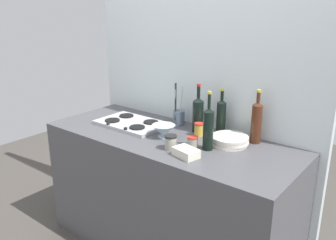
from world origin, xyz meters
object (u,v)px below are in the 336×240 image
at_px(wine_bottle_rightmost, 208,128).
at_px(butter_dish, 186,152).
at_px(plate_stack, 229,140).
at_px(utensil_crock, 179,116).
at_px(wine_bottle_mid_left, 221,116).
at_px(condiment_jar_front, 193,142).
at_px(condiment_jar_rear, 171,142).
at_px(wine_bottle_leftmost, 198,114).
at_px(condiment_jar_spare, 199,129).
at_px(stovetop_hob, 132,123).
at_px(mixing_bowl, 164,131).
at_px(wine_bottle_mid_right, 257,122).

xyz_separation_m(wine_bottle_rightmost, butter_dish, (-0.04, -0.17, -0.11)).
xyz_separation_m(plate_stack, utensil_crock, (-0.50, 0.12, 0.04)).
bearing_deg(wine_bottle_mid_left, condiment_jar_front, -90.41).
relative_size(utensil_crock, condiment_jar_rear, 3.37).
distance_m(wine_bottle_leftmost, wine_bottle_rightmost, 0.33).
height_order(wine_bottle_rightmost, condiment_jar_rear, wine_bottle_rightmost).
height_order(condiment_jar_front, condiment_jar_spare, condiment_jar_spare).
height_order(stovetop_hob, mixing_bowl, mixing_bowl).
bearing_deg(wine_bottle_rightmost, condiment_jar_rear, -141.23).
xyz_separation_m(wine_bottle_mid_left, butter_dish, (0.04, -0.47, -0.10)).
bearing_deg(condiment_jar_spare, stovetop_hob, -167.09).
bearing_deg(plate_stack, condiment_jar_front, -127.46).
relative_size(wine_bottle_rightmost, utensil_crock, 1.18).
distance_m(wine_bottle_leftmost, wine_bottle_mid_left, 0.16).
relative_size(mixing_bowl, utensil_crock, 0.51).
xyz_separation_m(butter_dish, utensil_crock, (-0.39, 0.45, 0.04)).
distance_m(stovetop_hob, wine_bottle_mid_left, 0.68).
distance_m(stovetop_hob, wine_bottle_leftmost, 0.52).
bearing_deg(wine_bottle_leftmost, plate_stack, -14.73).
bearing_deg(stovetop_hob, condiment_jar_rear, -20.16).
bearing_deg(condiment_jar_spare, wine_bottle_mid_left, 53.49).
relative_size(plate_stack, condiment_jar_rear, 2.65).
relative_size(butter_dish, condiment_jar_front, 1.90).
height_order(stovetop_hob, wine_bottle_rightmost, wine_bottle_rightmost).
bearing_deg(wine_bottle_rightmost, plate_stack, 66.51).
bearing_deg(wine_bottle_mid_right, wine_bottle_leftmost, -172.05).
xyz_separation_m(wine_bottle_mid_right, wine_bottle_rightmost, (-0.18, -0.29, -0.00)).
bearing_deg(wine_bottle_leftmost, wine_bottle_mid_right, 7.95).
bearing_deg(wine_bottle_mid_left, utensil_crock, -177.12).
xyz_separation_m(stovetop_hob, condiment_jar_front, (0.61, -0.09, 0.03)).
bearing_deg(condiment_jar_rear, condiment_jar_front, 46.68).
xyz_separation_m(wine_bottle_leftmost, utensil_crock, (-0.20, 0.04, -0.06)).
xyz_separation_m(wine_bottle_leftmost, wine_bottle_mid_left, (0.15, 0.06, -0.00)).
xyz_separation_m(stovetop_hob, wine_bottle_rightmost, (0.70, -0.05, 0.13)).
distance_m(butter_dish, condiment_jar_front, 0.14).
distance_m(mixing_bowl, condiment_jar_front, 0.26).
bearing_deg(utensil_crock, wine_bottle_mid_right, 1.17).
relative_size(wine_bottle_mid_left, utensil_crock, 1.03).
height_order(wine_bottle_mid_left, butter_dish, wine_bottle_mid_left).
relative_size(wine_bottle_mid_left, butter_dish, 2.18).
bearing_deg(wine_bottle_mid_right, utensil_crock, -178.83).
bearing_deg(wine_bottle_mid_right, wine_bottle_rightmost, -121.91).
relative_size(stovetop_hob, butter_dish, 3.43).
bearing_deg(condiment_jar_spare, utensil_crock, 156.39).
relative_size(wine_bottle_mid_left, mixing_bowl, 2.02).
xyz_separation_m(stovetop_hob, condiment_jar_rear, (0.52, -0.19, 0.03)).
bearing_deg(wine_bottle_rightmost, utensil_crock, 147.25).
distance_m(wine_bottle_rightmost, condiment_jar_spare, 0.26).
bearing_deg(condiment_jar_spare, wine_bottle_leftmost, 129.09).
distance_m(plate_stack, butter_dish, 0.35).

